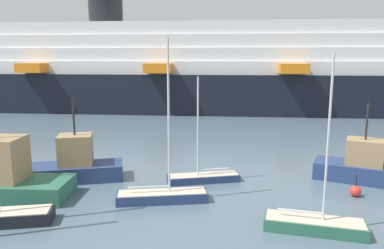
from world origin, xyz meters
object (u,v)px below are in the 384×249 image
(sailboat_0, at_px, (162,194))
(fishing_boat_0, at_px, (73,165))
(sailboat_1, at_px, (314,223))
(cruise_ship, at_px, (224,72))
(fishing_boat_1, at_px, (367,167))
(sailboat_4, at_px, (203,177))
(channel_buoy_0, at_px, (355,191))

(sailboat_0, xyz_separation_m, fishing_boat_0, (-6.69, 2.85, 0.57))
(sailboat_1, bearing_deg, cruise_ship, 106.02)
(sailboat_0, bearing_deg, fishing_boat_1, 8.12)
(sailboat_4, xyz_separation_m, fishing_boat_0, (-8.58, -0.85, 0.66))
(fishing_boat_1, bearing_deg, sailboat_1, 76.85)
(fishing_boat_0, bearing_deg, sailboat_4, -13.71)
(sailboat_1, relative_size, fishing_boat_0, 1.17)
(sailboat_1, distance_m, fishing_boat_0, 15.48)
(sailboat_4, relative_size, cruise_ship, 0.07)
(sailboat_0, distance_m, sailboat_1, 8.21)
(sailboat_0, height_order, sailboat_1, sailboat_0)
(sailboat_0, xyz_separation_m, channel_buoy_0, (10.98, 2.38, -0.11))
(fishing_boat_0, relative_size, cruise_ship, 0.07)
(channel_buoy_0, distance_m, cruise_ship, 37.67)
(channel_buoy_0, bearing_deg, fishing_boat_0, 178.49)
(channel_buoy_0, bearing_deg, fishing_boat_1, 63.05)
(fishing_boat_0, distance_m, cruise_ship, 36.65)
(fishing_boat_1, height_order, channel_buoy_0, fishing_boat_1)
(sailboat_1, height_order, cruise_ship, cruise_ship)
(sailboat_1, height_order, channel_buoy_0, sailboat_1)
(sailboat_0, height_order, fishing_boat_0, sailboat_0)
(sailboat_0, xyz_separation_m, cruise_ship, (1.15, 38.32, 5.41))
(sailboat_4, bearing_deg, sailboat_0, 44.15)
(fishing_boat_0, relative_size, channel_buoy_0, 5.46)
(sailboat_0, relative_size, sailboat_4, 1.32)
(sailboat_4, distance_m, cruise_ship, 35.07)
(sailboat_0, bearing_deg, cruise_ship, 73.28)
(sailboat_0, height_order, sailboat_4, sailboat_0)
(sailboat_4, bearing_deg, fishing_boat_0, -13.11)
(sailboat_1, bearing_deg, sailboat_0, 168.78)
(fishing_boat_1, bearing_deg, sailboat_0, 40.66)
(sailboat_4, height_order, cruise_ship, cruise_ship)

